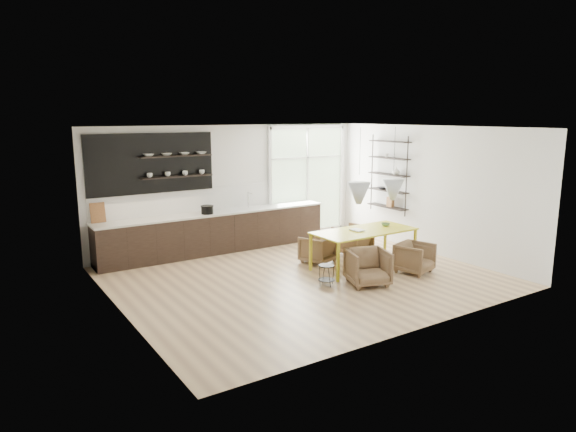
{
  "coord_description": "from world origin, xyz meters",
  "views": [
    {
      "loc": [
        -5.5,
        -7.94,
        3.13
      ],
      "look_at": [
        0.04,
        0.6,
        1.12
      ],
      "focal_mm": 32.0,
      "sensor_mm": 36.0,
      "label": 1
    }
  ],
  "objects_px": {
    "armchair_back_left": "(318,249)",
    "dining_table": "(364,233)",
    "wire_stool": "(327,272)",
    "armchair_front_left": "(368,267)",
    "armchair_back_right": "(353,240)",
    "armchair_front_right": "(415,258)"
  },
  "relations": [
    {
      "from": "wire_stool",
      "to": "armchair_back_left",
      "type": "bearing_deg",
      "value": 59.78
    },
    {
      "from": "armchair_front_right",
      "to": "wire_stool",
      "type": "xyz_separation_m",
      "value": [
        -1.98,
        0.32,
        -0.05
      ]
    },
    {
      "from": "dining_table",
      "to": "wire_stool",
      "type": "distance_m",
      "value": 1.52
    },
    {
      "from": "armchair_back_right",
      "to": "armchair_back_left",
      "type": "bearing_deg",
      "value": -8.48
    },
    {
      "from": "armchair_front_left",
      "to": "wire_stool",
      "type": "distance_m",
      "value": 0.78
    },
    {
      "from": "dining_table",
      "to": "wire_stool",
      "type": "xyz_separation_m",
      "value": [
        -1.34,
        -0.5,
        -0.49
      ]
    },
    {
      "from": "armchair_back_left",
      "to": "wire_stool",
      "type": "bearing_deg",
      "value": 40.05
    },
    {
      "from": "armchair_back_right",
      "to": "wire_stool",
      "type": "bearing_deg",
      "value": 23.84
    },
    {
      "from": "dining_table",
      "to": "armchair_back_left",
      "type": "distance_m",
      "value": 1.09
    },
    {
      "from": "armchair_back_left",
      "to": "dining_table",
      "type": "bearing_deg",
      "value": 105.45
    },
    {
      "from": "dining_table",
      "to": "armchair_front_left",
      "type": "relative_size",
      "value": 2.96
    },
    {
      "from": "armchair_front_right",
      "to": "wire_stool",
      "type": "distance_m",
      "value": 2.0
    },
    {
      "from": "dining_table",
      "to": "wire_stool",
      "type": "relative_size",
      "value": 5.57
    },
    {
      "from": "dining_table",
      "to": "armchair_front_left",
      "type": "distance_m",
      "value": 1.17
    },
    {
      "from": "dining_table",
      "to": "armchair_front_left",
      "type": "bearing_deg",
      "value": -127.83
    },
    {
      "from": "armchair_front_left",
      "to": "wire_stool",
      "type": "height_order",
      "value": "armchair_front_left"
    },
    {
      "from": "armchair_back_left",
      "to": "armchair_front_right",
      "type": "bearing_deg",
      "value": 106.76
    },
    {
      "from": "dining_table",
      "to": "armchair_front_right",
      "type": "relative_size",
      "value": 3.29
    },
    {
      "from": "armchair_back_right",
      "to": "armchair_front_right",
      "type": "distance_m",
      "value": 1.75
    },
    {
      "from": "armchair_back_right",
      "to": "armchair_front_left",
      "type": "bearing_deg",
      "value": 43.41
    },
    {
      "from": "armchair_front_right",
      "to": "dining_table",
      "type": "bearing_deg",
      "value": 111.21
    },
    {
      "from": "armchair_back_left",
      "to": "armchair_front_left",
      "type": "distance_m",
      "value": 1.7
    }
  ]
}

